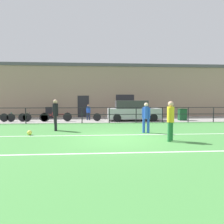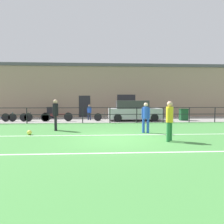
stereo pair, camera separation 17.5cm
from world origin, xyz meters
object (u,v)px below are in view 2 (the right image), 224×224
object	(u,v)px
player_winger	(146,116)
trash_bin_1	(184,114)
parked_car_red	(134,111)
bicycle_parked_2	(57,117)
soccer_ball_match	(29,133)
trash_bin_0	(51,113)
player_striker	(170,119)
player_goalkeeper	(56,113)
bicycle_parked_4	(108,117)
bicycle_parked_1	(2,117)
spectator_child	(89,111)
bicycle_parked_3	(17,117)
bicycle_parked_0	(34,117)

from	to	relation	value
player_winger	trash_bin_1	xyz separation A→B (m)	(4.46, 5.84, -0.39)
parked_car_red	bicycle_parked_2	size ratio (longest dim) A/B	1.77
soccer_ball_match	trash_bin_0	world-z (taller)	trash_bin_0
player_striker	bicycle_parked_2	distance (m)	10.05
player_goalkeeper	bicycle_parked_4	distance (m)	5.61
bicycle_parked_1	spectator_child	bearing A→B (deg)	7.61
player_striker	spectator_child	xyz separation A→B (m)	(-3.79, 8.75, -0.20)
parked_car_red	bicycle_parked_1	world-z (taller)	parked_car_red
player_striker	trash_bin_0	world-z (taller)	player_striker
player_goalkeeper	bicycle_parked_3	world-z (taller)	player_goalkeeper
soccer_ball_match	bicycle_parked_4	bearing A→B (deg)	55.59
player_winger	bicycle_parked_1	size ratio (longest dim) A/B	0.70
player_goalkeeper	player_winger	size ratio (longest dim) A/B	1.10
trash_bin_0	bicycle_parked_0	bearing A→B (deg)	-103.28
trash_bin_0	parked_car_red	bearing A→B (deg)	-18.55
bicycle_parked_1	bicycle_parked_3	size ratio (longest dim) A/B	0.95
player_winger	bicycle_parked_1	world-z (taller)	player_winger
spectator_child	bicycle_parked_3	xyz separation A→B (m)	(-5.55, -0.90, -0.39)
soccer_ball_match	trash_bin_1	distance (m)	11.98
player_goalkeeper	bicycle_parked_3	distance (m)	6.13
player_goalkeeper	player_striker	distance (m)	6.26
parked_car_red	bicycle_parked_4	world-z (taller)	parked_car_red
player_goalkeeper	bicycle_parked_0	world-z (taller)	player_goalkeeper
spectator_child	bicycle_parked_0	size ratio (longest dim) A/B	0.57
bicycle_parked_1	bicycle_parked_3	xyz separation A→B (m)	(1.15, 0.00, 0.00)
trash_bin_1	player_winger	bearing A→B (deg)	-127.41
bicycle_parked_4	trash_bin_0	bearing A→B (deg)	152.52
soccer_ball_match	bicycle_parked_4	xyz separation A→B (m)	(4.09, 5.97, 0.23)
bicycle_parked_0	bicycle_parked_4	distance (m)	5.76
parked_car_red	trash_bin_1	xyz separation A→B (m)	(4.10, -0.12, -0.29)
bicycle_parked_1	bicycle_parked_2	distance (m)	4.25
parked_car_red	bicycle_parked_3	distance (m)	9.21
player_winger	bicycle_parked_3	bearing A→B (deg)	-9.88
bicycle_parked_2	trash_bin_0	world-z (taller)	trash_bin_0
player_striker	player_winger	world-z (taller)	player_striker
soccer_ball_match	bicycle_parked_2	distance (m)	5.98
bicycle_parked_1	player_goalkeeper	bearing A→B (deg)	-42.07
bicycle_parked_3	bicycle_parked_4	distance (m)	7.08
bicycle_parked_4	trash_bin_1	distance (m)	6.22
soccer_ball_match	parked_car_red	size ratio (longest dim) A/B	0.05
spectator_child	bicycle_parked_4	distance (m)	1.81
bicycle_parked_2	trash_bin_1	size ratio (longest dim) A/B	2.51
player_goalkeeper	trash_bin_0	size ratio (longest dim) A/B	1.70
bicycle_parked_4	trash_bin_1	bearing A→B (deg)	1.10
player_winger	bicycle_parked_2	xyz separation A→B (m)	(-5.74, 5.72, -0.52)
bicycle_parked_4	trash_bin_1	xyz separation A→B (m)	(6.22, 0.12, 0.15)
bicycle_parked_2	bicycle_parked_3	distance (m)	3.09
bicycle_parked_0	bicycle_parked_2	distance (m)	1.77
soccer_ball_match	bicycle_parked_4	distance (m)	7.24
player_winger	bicycle_parked_0	size ratio (longest dim) A/B	0.70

